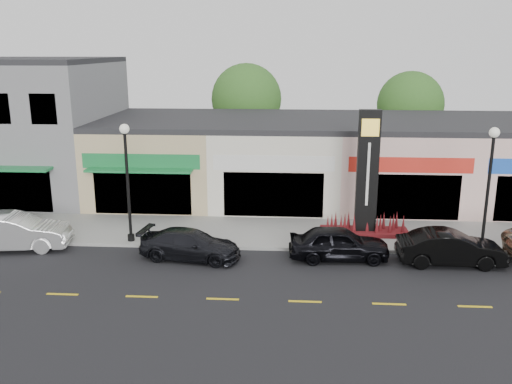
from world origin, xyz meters
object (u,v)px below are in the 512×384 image
car_dark_sedan (190,245)px  car_black_sedan (339,243)px  pylon_sign (366,191)px  car_white_van (13,232)px  car_black_conv (450,248)px  lamp_west_near (127,171)px  lamp_east_near (489,177)px

car_dark_sedan → car_black_sedan: bearing=-78.1°
car_dark_sedan → car_black_sedan: 6.42m
pylon_sign → car_white_van: bearing=-170.3°
car_dark_sedan → car_black_conv: size_ratio=1.00×
lamp_west_near → car_black_conv: 14.51m
car_black_sedan → car_black_conv: car_black_sedan is taller
lamp_west_near → pylon_sign: (11.00, 1.70, -1.20)m
car_black_conv → car_dark_sedan: bearing=90.4°
car_black_sedan → lamp_east_near: bearing=-81.1°
pylon_sign → car_dark_sedan: bearing=-157.0°
car_dark_sedan → car_black_conv: car_black_conv is taller
lamp_west_near → lamp_east_near: size_ratio=1.00×
lamp_west_near → car_black_sedan: bearing=-7.8°
lamp_east_near → car_dark_sedan: (-12.89, -1.65, -2.84)m
pylon_sign → car_white_van: (-16.10, -2.75, -1.45)m
car_white_van → car_black_conv: size_ratio=1.13×
pylon_sign → car_black_conv: size_ratio=1.36×
lamp_east_near → car_dark_sedan: bearing=-172.7°
car_black_sedan → car_black_conv: size_ratio=0.97×
lamp_west_near → lamp_east_near: 16.00m
lamp_east_near → car_white_van: 21.29m
lamp_east_near → car_white_van: size_ratio=1.10×
car_black_sedan → car_dark_sedan: bearing=90.6°
car_white_van → car_black_conv: car_white_van is taller
lamp_west_near → car_black_sedan: size_ratio=1.28×
car_dark_sedan → car_black_conv: 11.06m
lamp_east_near → car_black_sedan: (-6.48, -1.30, -2.75)m
lamp_east_near → car_black_sedan: 7.16m
car_white_van → lamp_west_near: bearing=-87.5°
lamp_east_near → car_dark_sedan: lamp_east_near is taller
car_white_van → car_black_conv: bearing=-100.7°
lamp_east_near → car_black_conv: size_ratio=1.24×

